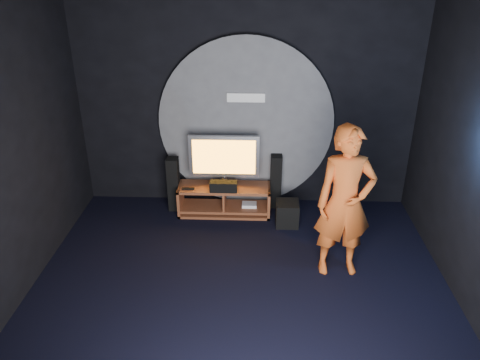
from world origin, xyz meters
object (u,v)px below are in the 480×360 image
tower_speaker_left (174,184)px  tower_speaker_right (276,181)px  subwoofer (287,213)px  media_console (225,201)px  tv (224,158)px  player (345,203)px

tower_speaker_left → tower_speaker_right: 1.57m
tower_speaker_right → subwoofer: (0.16, -0.56, -0.25)m
media_console → subwoofer: media_console is taller
tower_speaker_right → subwoofer: bearing=-74.2°
media_console → subwoofer: size_ratio=3.83×
media_console → tv: tv is taller
tv → tower_speaker_left: size_ratio=1.21×
tv → tower_speaker_right: tv is taller
tower_speaker_left → tower_speaker_right: same height
tv → player: (1.53, -1.44, 0.08)m
media_console → tv: 0.69m
media_console → player: bearing=-42.0°
tv → tower_speaker_left: tv is taller
tv → tower_speaker_left: (-0.78, 0.03, -0.45)m
tower_speaker_left → tower_speaker_right: (1.56, 0.16, 0.00)m
media_console → tower_speaker_right: (0.77, 0.25, 0.23)m
subwoofer → player: size_ratio=0.19×
tower_speaker_left → tower_speaker_right: bearing=5.8°
player → subwoofer: bearing=113.6°
subwoofer → player: (0.59, -1.07, 0.77)m
tv → tower_speaker_left: 0.90m
tower_speaker_right → player: (0.75, -1.62, 0.53)m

